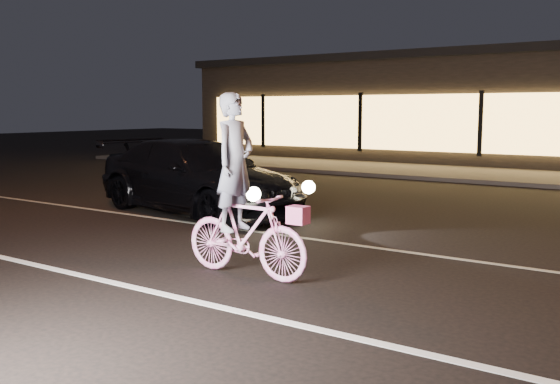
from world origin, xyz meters
The scene contains 7 objects.
ground centered at (0.00, 0.00, 0.00)m, with size 90.00×90.00×0.00m, color black.
lane_stripe_near centered at (0.00, -1.50, 0.00)m, with size 60.00×0.12×0.01m, color silver.
lane_stripe_far centered at (0.00, 2.00, 0.00)m, with size 60.00×0.10×0.01m, color gray.
sidewalk centered at (0.00, 13.00, 0.06)m, with size 30.00×4.00×0.12m, color #383533.
storefront centered at (0.00, 18.97, 2.15)m, with size 25.40×8.42×4.20m.
cyclist centered at (1.63, -0.36, 0.81)m, with size 1.80×0.62×2.27m.
sedan centered at (-2.07, 2.96, 0.73)m, with size 5.32×2.98×1.46m.
Camera 1 is at (6.27, -6.36, 2.05)m, focal length 40.00 mm.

